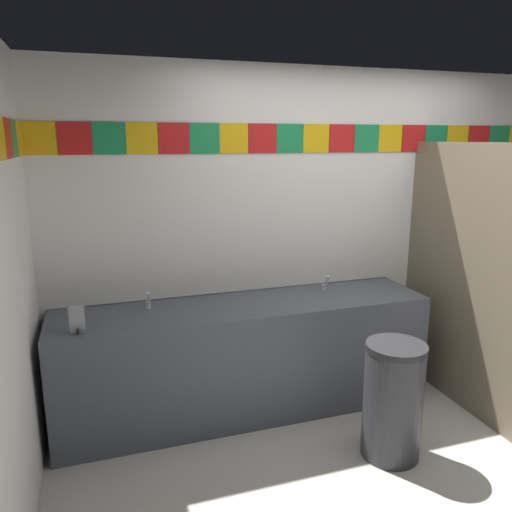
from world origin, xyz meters
The scene contains 8 objects.
ground_plane centered at (0.00, 0.00, 0.00)m, with size 9.96×9.96×0.00m, color #B2ADA3.
wall_back centered at (0.00, 1.48, 1.26)m, with size 4.53×0.09×2.51m.
vanity_counter centered at (-0.87, 1.14, 0.42)m, with size 2.68×0.62×0.83m.
faucet_left centered at (-1.54, 1.22, 0.88)m, with size 0.04×0.10×0.14m.
faucet_right centered at (-0.20, 1.22, 0.88)m, with size 0.04×0.10×0.14m.
soap_dispenser centered at (-2.00, 0.95, 0.91)m, with size 0.09×0.09×0.16m.
toilet centered at (1.31, 1.02, 0.30)m, with size 0.39×0.49×0.74m.
trash_bin centered at (-0.15, 0.33, 0.38)m, with size 0.37×0.37×0.76m.
Camera 1 is at (-1.84, -2.08, 1.98)m, focal length 34.71 mm.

